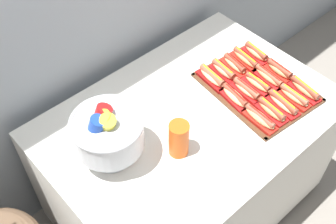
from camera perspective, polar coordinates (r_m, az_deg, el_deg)
name	(u,v)px	position (r m, az deg, el deg)	size (l,w,h in m)	color
ground_plane	(186,201)	(2.64, 2.34, -11.75)	(10.00, 10.00, 0.00)	gray
buffet_table	(188,162)	(2.29, 2.66, -6.64)	(1.36, 0.94, 0.79)	white
serving_tray	(257,88)	(2.15, 11.69, 3.17)	(0.45, 0.56, 0.01)	#56331E
hot_dog_0	(260,118)	(1.98, 12.07, -0.79)	(0.07, 0.18, 0.06)	red
hot_dog_1	(271,111)	(2.02, 13.56, 0.17)	(0.08, 0.17, 0.06)	red
hot_dog_2	(283,104)	(2.06, 14.98, 1.08)	(0.09, 0.19, 0.06)	red
hot_dog_3	(294,97)	(2.11, 16.36, 1.98)	(0.07, 0.18, 0.06)	red
hot_dog_4	(305,89)	(2.16, 17.68, 2.87)	(0.08, 0.18, 0.06)	red
hot_dog_5	(235,97)	(2.05, 8.85, 2.00)	(0.09, 0.18, 0.06)	red
hot_dog_6	(246,90)	(2.09, 10.36, 2.88)	(0.07, 0.17, 0.06)	red
hot_dog_7	(258,84)	(2.13, 11.80, 3.70)	(0.07, 0.17, 0.06)	red
hot_dog_8	(269,77)	(2.17, 13.20, 4.53)	(0.08, 0.19, 0.06)	red
hot_dog_9	(279,70)	(2.22, 14.56, 5.37)	(0.07, 0.16, 0.06)	red
hot_dog_10	(212,77)	(2.13, 5.86, 4.64)	(0.08, 0.19, 0.06)	#B21414
hot_dog_11	(223,71)	(2.16, 7.37, 5.46)	(0.07, 0.16, 0.06)	#B21414
hot_dog_12	(235,65)	(2.21, 8.82, 6.20)	(0.09, 0.17, 0.06)	red
hot_dog_13	(245,59)	(2.25, 10.23, 6.94)	(0.08, 0.19, 0.06)	red
hot_dog_14	(256,53)	(2.29, 11.60, 7.69)	(0.08, 0.17, 0.06)	red
punch_bowl	(108,132)	(1.74, -8.03, -2.66)	(0.30, 0.30, 0.28)	silver
cup_stack	(179,139)	(1.80, 1.44, -3.60)	(0.09, 0.09, 0.17)	#EA5B19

